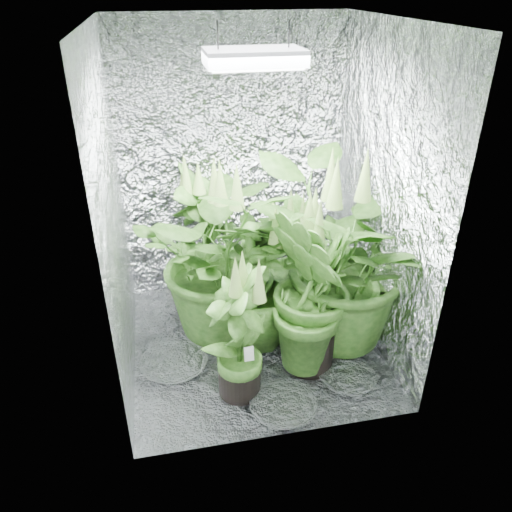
{
  "coord_description": "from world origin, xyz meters",
  "views": [
    {
      "loc": [
        -0.53,
        -2.63,
        2.18
      ],
      "look_at": [
        0.01,
        0.0,
        0.68
      ],
      "focal_mm": 35.0,
      "sensor_mm": 36.0,
      "label": 1
    }
  ],
  "objects_px": {
    "plant_b": "(204,237)",
    "circulation_fan": "(317,277)",
    "plant_a": "(223,256)",
    "plant_d": "(257,284)",
    "plant_g": "(313,293)",
    "grow_lamp": "(254,58)",
    "plant_c": "(293,262)",
    "plant_f": "(239,334)",
    "plant_e": "(341,262)"
  },
  "relations": [
    {
      "from": "plant_f",
      "to": "plant_g",
      "type": "height_order",
      "value": "plant_g"
    },
    {
      "from": "grow_lamp",
      "to": "plant_f",
      "type": "distance_m",
      "value": 1.47
    },
    {
      "from": "grow_lamp",
      "to": "plant_g",
      "type": "height_order",
      "value": "grow_lamp"
    },
    {
      "from": "plant_c",
      "to": "plant_f",
      "type": "distance_m",
      "value": 0.9
    },
    {
      "from": "plant_a",
      "to": "plant_b",
      "type": "bearing_deg",
      "value": 99.6
    },
    {
      "from": "plant_g",
      "to": "plant_c",
      "type": "bearing_deg",
      "value": 85.77
    },
    {
      "from": "plant_e",
      "to": "plant_f",
      "type": "xyz_separation_m",
      "value": [
        -0.7,
        -0.31,
        -0.21
      ]
    },
    {
      "from": "plant_b",
      "to": "plant_d",
      "type": "xyz_separation_m",
      "value": [
        0.27,
        -0.62,
        -0.05
      ]
    },
    {
      "from": "plant_e",
      "to": "plant_c",
      "type": "bearing_deg",
      "value": 113.36
    },
    {
      "from": "plant_g",
      "to": "plant_f",
      "type": "bearing_deg",
      "value": -162.5
    },
    {
      "from": "plant_c",
      "to": "plant_g",
      "type": "bearing_deg",
      "value": -94.23
    },
    {
      "from": "plant_d",
      "to": "plant_g",
      "type": "xyz_separation_m",
      "value": [
        0.28,
        -0.29,
        0.08
      ]
    },
    {
      "from": "grow_lamp",
      "to": "circulation_fan",
      "type": "height_order",
      "value": "grow_lamp"
    },
    {
      "from": "plant_d",
      "to": "plant_f",
      "type": "xyz_separation_m",
      "value": [
        -0.2,
        -0.44,
        -0.03
      ]
    },
    {
      "from": "plant_a",
      "to": "plant_e",
      "type": "bearing_deg",
      "value": -23.16
    },
    {
      "from": "plant_a",
      "to": "plant_f",
      "type": "bearing_deg",
      "value": -90.46
    },
    {
      "from": "plant_e",
      "to": "plant_g",
      "type": "height_order",
      "value": "plant_e"
    },
    {
      "from": "plant_b",
      "to": "plant_f",
      "type": "distance_m",
      "value": 1.07
    },
    {
      "from": "plant_f",
      "to": "plant_a",
      "type": "bearing_deg",
      "value": 89.54
    },
    {
      "from": "plant_f",
      "to": "plant_e",
      "type": "bearing_deg",
      "value": 23.96
    },
    {
      "from": "plant_a",
      "to": "plant_g",
      "type": "relative_size",
      "value": 1.06
    },
    {
      "from": "plant_d",
      "to": "plant_f",
      "type": "height_order",
      "value": "plant_d"
    },
    {
      "from": "circulation_fan",
      "to": "plant_b",
      "type": "bearing_deg",
      "value": 167.58
    },
    {
      "from": "plant_g",
      "to": "plant_a",
      "type": "bearing_deg",
      "value": 135.52
    },
    {
      "from": "grow_lamp",
      "to": "plant_b",
      "type": "height_order",
      "value": "grow_lamp"
    },
    {
      "from": "grow_lamp",
      "to": "plant_g",
      "type": "bearing_deg",
      "value": -43.14
    },
    {
      "from": "plant_a",
      "to": "plant_b",
      "type": "xyz_separation_m",
      "value": [
        -0.08,
        0.46,
        -0.08
      ]
    },
    {
      "from": "plant_b",
      "to": "circulation_fan",
      "type": "xyz_separation_m",
      "value": [
        0.85,
        -0.15,
        -0.36
      ]
    },
    {
      "from": "plant_a",
      "to": "plant_b",
      "type": "relative_size",
      "value": 1.11
    },
    {
      "from": "plant_b",
      "to": "plant_g",
      "type": "xyz_separation_m",
      "value": [
        0.55,
        -0.92,
        0.03
      ]
    },
    {
      "from": "plant_a",
      "to": "plant_c",
      "type": "bearing_deg",
      "value": 14.08
    },
    {
      "from": "plant_d",
      "to": "plant_e",
      "type": "bearing_deg",
      "value": -14.54
    },
    {
      "from": "plant_e",
      "to": "circulation_fan",
      "type": "bearing_deg",
      "value": 83.38
    },
    {
      "from": "plant_b",
      "to": "plant_f",
      "type": "xyz_separation_m",
      "value": [
        0.07,
        -1.07,
        -0.09
      ]
    },
    {
      "from": "plant_a",
      "to": "plant_d",
      "type": "relative_size",
      "value": 1.24
    },
    {
      "from": "plant_a",
      "to": "plant_b",
      "type": "height_order",
      "value": "plant_a"
    },
    {
      "from": "plant_b",
      "to": "circulation_fan",
      "type": "relative_size",
      "value": 3.1
    },
    {
      "from": "plant_e",
      "to": "plant_g",
      "type": "bearing_deg",
      "value": -144.51
    },
    {
      "from": "circulation_fan",
      "to": "grow_lamp",
      "type": "bearing_deg",
      "value": -142.98
    },
    {
      "from": "grow_lamp",
      "to": "circulation_fan",
      "type": "bearing_deg",
      "value": 39.63
    },
    {
      "from": "grow_lamp",
      "to": "circulation_fan",
      "type": "xyz_separation_m",
      "value": [
        0.6,
        0.49,
        -1.67
      ]
    },
    {
      "from": "grow_lamp",
      "to": "plant_g",
      "type": "relative_size",
      "value": 0.42
    },
    {
      "from": "circulation_fan",
      "to": "plant_d",
      "type": "bearing_deg",
      "value": -142.89
    },
    {
      "from": "plant_a",
      "to": "plant_e",
      "type": "distance_m",
      "value": 0.76
    },
    {
      "from": "circulation_fan",
      "to": "plant_g",
      "type": "bearing_deg",
      "value": -113.76
    },
    {
      "from": "plant_c",
      "to": "circulation_fan",
      "type": "height_order",
      "value": "plant_c"
    },
    {
      "from": "plant_a",
      "to": "circulation_fan",
      "type": "distance_m",
      "value": 0.94
    },
    {
      "from": "grow_lamp",
      "to": "plant_c",
      "type": "height_order",
      "value": "grow_lamp"
    },
    {
      "from": "plant_d",
      "to": "plant_e",
      "type": "height_order",
      "value": "plant_e"
    },
    {
      "from": "plant_c",
      "to": "plant_d",
      "type": "bearing_deg",
      "value": -137.31
    }
  ]
}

